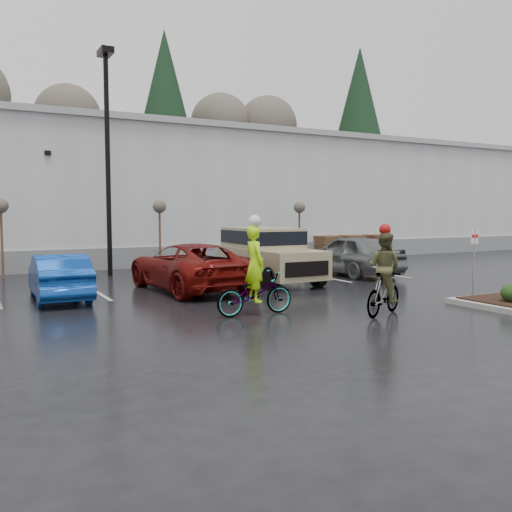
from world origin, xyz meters
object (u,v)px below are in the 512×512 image
fire_lane_sign (474,255)px  car_blue (59,277)px  sapling_east (299,211)px  cyclist_olive (384,282)px  sapling_west (1,210)px  cyclist_hivis (255,285)px  pallet_stack_b (351,247)px  pallet_stack_a (327,248)px  car_red (189,267)px  lamppost (107,138)px  car_grey (351,255)px  sapling_mid (160,210)px  pallet_stack_c (376,246)px  suv_tan (270,255)px

fire_lane_sign → car_blue: fire_lane_sign is taller
sapling_east → cyclist_olive: size_ratio=1.36×
sapling_west → cyclist_hivis: sapling_west is taller
pallet_stack_b → cyclist_hivis: cyclist_hivis is taller
pallet_stack_a → fire_lane_sign: bearing=-108.8°
pallet_stack_a → car_red: bearing=-146.1°
lamppost → pallet_stack_a: 13.61m
car_red → cyclist_olive: (2.73, -6.64, 0.06)m
pallet_stack_b → car_grey: (-5.19, -6.56, 0.18)m
fire_lane_sign → pallet_stack_a: bearing=71.2°
sapling_east → cyclist_hivis: size_ratio=1.24×
pallet_stack_a → pallet_stack_b: 1.70m
fire_lane_sign → lamppost: bearing=123.5°
sapling_west → fire_lane_sign: sapling_west is taller
lamppost → pallet_stack_b: 15.19m
pallet_stack_a → pallet_stack_b: same height
lamppost → car_red: lamppost is taller
pallet_stack_b → pallet_stack_a: bearing=180.0°
sapling_mid → fire_lane_sign: sapling_mid is taller
lamppost → car_blue: (-2.81, -5.48, -4.99)m
pallet_stack_c → cyclist_olive: bearing=-130.1°
pallet_stack_a → pallet_stack_c: same height
lamppost → car_red: 7.46m
sapling_east → car_red: size_ratio=0.56×
car_blue → sapling_east: bearing=-151.7°
car_red → cyclist_hivis: (-0.17, -5.04, -0.01)m
cyclist_hivis → car_red: bearing=-1.0°
suv_tan → cyclist_olive: size_ratio=2.17×
pallet_stack_c → fire_lane_sign: (-8.20, -13.80, 0.73)m
pallet_stack_a → car_grey: car_grey is taller
pallet_stack_c → cyclist_olive: size_ratio=0.57×
cyclist_hivis → car_blue: bearing=39.7°
sapling_west → suv_tan: sapling_west is taller
lamppost → suv_tan: 8.38m
pallet_stack_c → car_red: car_red is taller
lamppost → sapling_mid: bearing=21.8°
pallet_stack_c → car_blue: (-18.81, -7.48, 0.02)m
pallet_stack_a → car_red: size_ratio=0.23×
sapling_west → pallet_stack_c: size_ratio=2.37×
pallet_stack_a → suv_tan: bearing=-137.5°
suv_tan → sapling_mid: bearing=110.5°
lamppost → sapling_mid: 4.00m
pallet_stack_b → car_blue: bearing=-156.3°
pallet_stack_a → cyclist_hivis: size_ratio=0.52×
sapling_east → pallet_stack_b: 4.78m
sapling_east → cyclist_hivis: 14.59m
car_blue → car_grey: bearing=-174.1°
sapling_west → car_red: size_ratio=0.56×
suv_tan → cyclist_olive: 7.05m
sapling_west → car_red: (5.40, -6.46, -1.93)m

